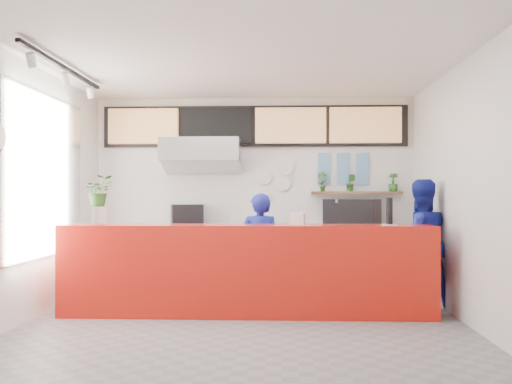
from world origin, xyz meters
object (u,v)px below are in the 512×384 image
at_px(espresso_machine, 352,216).
at_px(staff_center, 260,250).
at_px(service_counter, 247,270).
at_px(panini_oven, 187,218).
at_px(staff_right, 420,243).
at_px(pepper_mill, 389,211).

height_order(espresso_machine, staff_center, staff_center).
xyz_separation_m(service_counter, panini_oven, (-1.03, 1.80, 0.56)).
relative_size(service_counter, espresso_machine, 5.78).
relative_size(panini_oven, staff_right, 0.28).
bearing_deg(pepper_mill, service_counter, 176.84).
relative_size(service_counter, pepper_mill, 14.31).
distance_m(espresso_machine, staff_right, 1.46).
bearing_deg(panini_oven, pepper_mill, -49.12).
bearing_deg(panini_oven, staff_right, -35.11).
distance_m(service_counter, staff_right, 2.32).
xyz_separation_m(panini_oven, pepper_mill, (2.73, -1.89, 0.16)).
distance_m(service_counter, espresso_machine, 2.42).
height_order(service_counter, espresso_machine, espresso_machine).
bearing_deg(service_counter, pepper_mill, -3.16).
bearing_deg(espresso_machine, pepper_mill, -63.36).
bearing_deg(panini_oven, staff_center, -61.38).
xyz_separation_m(panini_oven, staff_center, (1.17, -1.25, -0.37)).
distance_m(service_counter, staff_center, 0.60).
xyz_separation_m(espresso_machine, staff_center, (-1.37, -1.25, -0.41)).
xyz_separation_m(service_counter, pepper_mill, (1.70, -0.09, 0.72)).
bearing_deg(staff_center, panini_oven, -48.07).
xyz_separation_m(staff_center, pepper_mill, (1.56, -0.64, 0.53)).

